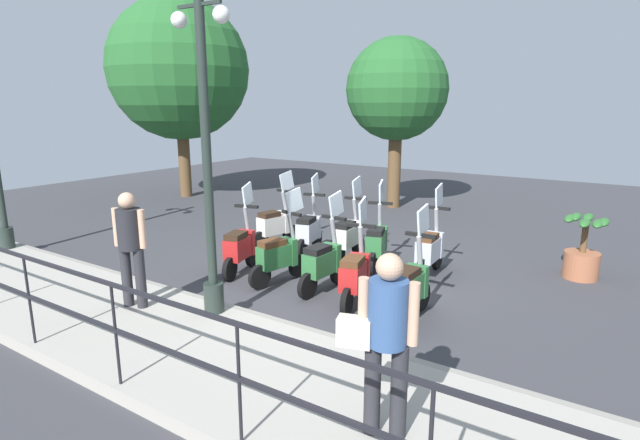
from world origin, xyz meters
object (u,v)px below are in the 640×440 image
(scooter_far_3, at_px, (309,230))
(scooter_far_4, at_px, (275,224))
(potted_palm, at_px, (583,252))
(scooter_near_3, at_px, (279,255))
(scooter_near_1, at_px, (355,273))
(tree_large, at_px, (179,70))
(scooter_near_0, at_px, (410,286))
(lamp_post_near, at_px, (208,173))
(pedestrian_with_bag, at_px, (385,332))
(tree_distant, at_px, (397,90))
(scooter_near_4, at_px, (240,246))
(scooter_far_2, at_px, (348,235))
(scooter_near_2, at_px, (323,261))
(scooter_far_1, at_px, (377,242))
(scooter_far_0, at_px, (430,248))
(pedestrian_distant, at_px, (130,241))

(scooter_far_3, xyz_separation_m, scooter_far_4, (0.00, 0.84, 0.00))
(potted_palm, bearing_deg, scooter_near_3, 125.97)
(scooter_near_1, bearing_deg, tree_large, 48.74)
(scooter_near_0, distance_m, scooter_far_4, 4.11)
(lamp_post_near, distance_m, scooter_near_0, 3.04)
(pedestrian_with_bag, xyz_separation_m, scooter_near_3, (2.73, 3.20, -0.60))
(pedestrian_with_bag, distance_m, scooter_near_3, 4.24)
(tree_distant, xyz_separation_m, scooter_near_4, (-6.64, -0.22, -2.74))
(pedestrian_with_bag, relative_size, scooter_far_2, 1.03)
(lamp_post_near, bearing_deg, scooter_near_2, -19.12)
(lamp_post_near, xyz_separation_m, scooter_far_1, (3.22, -0.79, -1.53))
(scooter_near_3, xyz_separation_m, scooter_far_3, (1.61, 0.51, 0.00))
(scooter_near_4, bearing_deg, scooter_near_0, -108.36)
(scooter_far_0, distance_m, scooter_far_3, 2.43)
(lamp_post_near, height_order, scooter_near_3, lamp_post_near)
(pedestrian_with_bag, relative_size, scooter_near_0, 1.03)
(tree_distant, bearing_deg, potted_palm, -125.54)
(scooter_far_1, relative_size, scooter_far_4, 1.00)
(pedestrian_with_bag, xyz_separation_m, scooter_far_4, (4.34, 4.55, -0.60))
(scooter_near_0, bearing_deg, pedestrian_with_bag, -159.59)
(tree_large, xyz_separation_m, tree_distant, (2.04, -6.22, -0.64))
(pedestrian_with_bag, distance_m, scooter_far_0, 4.64)
(scooter_near_1, relative_size, scooter_far_1, 1.00)
(scooter_far_2, bearing_deg, scooter_far_1, -105.34)
(lamp_post_near, relative_size, scooter_far_2, 2.74)
(pedestrian_distant, xyz_separation_m, scooter_far_4, (3.74, 0.50, -0.60))
(scooter_far_1, bearing_deg, scooter_near_0, -158.91)
(scooter_near_3, xyz_separation_m, scooter_near_4, (0.02, 0.85, 0.00))
(pedestrian_distant, height_order, tree_large, tree_large)
(potted_palm, relative_size, scooter_far_0, 0.69)
(scooter_far_3, bearing_deg, scooter_near_3, -175.69)
(pedestrian_distant, height_order, scooter_near_0, pedestrian_distant)
(scooter_near_1, height_order, scooter_far_1, same)
(scooter_far_0, xyz_separation_m, scooter_far_1, (-0.14, 0.94, 0.00))
(scooter_near_1, bearing_deg, scooter_far_3, 36.07)
(tree_large, distance_m, scooter_near_0, 11.29)
(potted_palm, height_order, scooter_near_1, scooter_near_1)
(tree_large, bearing_deg, scooter_far_1, -110.36)
(scooter_near_1, bearing_deg, scooter_near_2, 59.54)
(potted_palm, distance_m, scooter_near_2, 4.38)
(lamp_post_near, distance_m, scooter_far_2, 3.69)
(tree_distant, relative_size, scooter_far_4, 3.01)
(potted_palm, distance_m, scooter_far_1, 3.42)
(scooter_near_4, bearing_deg, lamp_post_near, -163.24)
(lamp_post_near, relative_size, tree_distant, 0.91)
(lamp_post_near, bearing_deg, tree_large, 49.96)
(tree_large, bearing_deg, scooter_near_4, -125.55)
(scooter_near_1, relative_size, scooter_far_3, 1.00)
(lamp_post_near, bearing_deg, potted_palm, -40.17)
(scooter_near_3, bearing_deg, scooter_far_4, 52.53)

